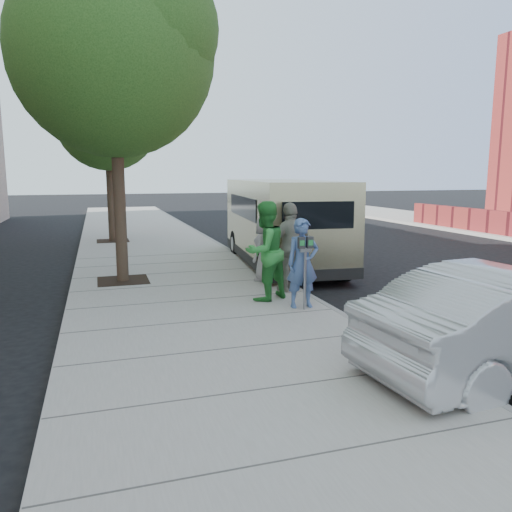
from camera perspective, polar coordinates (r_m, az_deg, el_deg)
name	(u,v)px	position (r m, az deg, el deg)	size (l,w,h in m)	color
ground	(241,303)	(10.63, -1.72, -5.42)	(120.00, 120.00, 0.00)	black
sidewalk	(194,303)	(10.39, -7.05, -5.41)	(5.00, 60.00, 0.15)	gray
curb_face	(304,295)	(11.08, 5.48, -4.44)	(0.12, 60.00, 0.16)	gray
tree_near	(115,47)	(12.62, -15.84, 22.01)	(4.62, 4.60, 7.53)	black
tree_far	(108,114)	(20.01, -16.54, 15.25)	(3.92, 3.80, 6.49)	black
parking_meter	(305,257)	(9.44, 5.65, -0.13)	(0.29, 0.11, 1.40)	gray
van	(282,221)	(14.61, 2.97, 3.96)	(2.89, 6.98, 2.52)	#C8BF8F
person_officer	(303,263)	(9.64, 5.35, -0.82)	(0.63, 0.41, 1.73)	#466396
person_green_shirt	(265,251)	(10.14, 1.03, 0.57)	(0.98, 0.77, 2.03)	green
person_gray_shirt	(265,248)	(11.99, 1.01, 0.87)	(0.77, 0.50, 1.58)	#979799
person_striped_polo	(291,247)	(10.97, 4.00, 1.04)	(1.15, 0.48, 1.95)	gray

